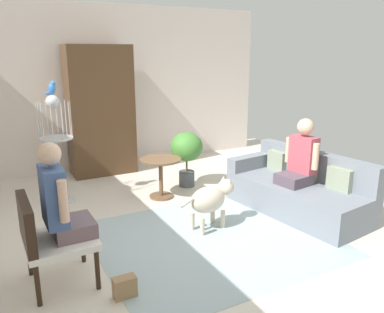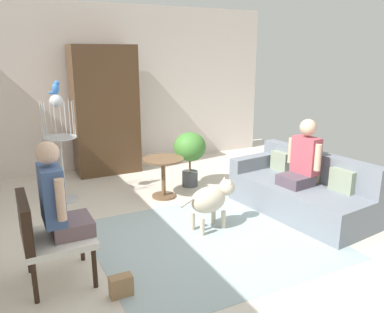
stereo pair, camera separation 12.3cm
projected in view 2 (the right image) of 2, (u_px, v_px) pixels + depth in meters
name	position (u px, v px, depth m)	size (l,w,h in m)	color
ground_plane	(192.00, 231.00, 4.65)	(7.58, 7.58, 0.00)	beige
back_wall	(113.00, 87.00, 7.05)	(6.19, 0.12, 2.89)	silver
area_rug	(212.00, 239.00, 4.44)	(2.54, 2.26, 0.01)	#9EB2B7
couch	(301.00, 191.00, 5.14)	(1.07, 1.97, 0.78)	slate
armchair	(44.00, 232.00, 3.48)	(0.61, 0.65, 0.86)	black
person_on_couch	(303.00, 159.00, 4.98)	(0.48, 0.51, 0.85)	#544653
person_on_armchair	(57.00, 199.00, 3.46)	(0.43, 0.55, 0.88)	#6C565B
round_end_table	(163.00, 171.00, 5.63)	(0.60, 0.60, 0.59)	brown
dog	(211.00, 199.00, 4.62)	(0.79, 0.39, 0.60)	beige
bird_cage_stand	(60.00, 142.00, 5.37)	(0.45, 0.45, 1.52)	silver
parrot	(56.00, 88.00, 5.18)	(0.17, 0.10, 0.18)	blue
potted_plant	(190.00, 150.00, 6.06)	(0.50, 0.50, 0.87)	#4C5156
armoire_cabinet	(105.00, 111.00, 6.67)	(1.07, 0.56, 2.19)	#4C331E
handbag	(121.00, 286.00, 3.39)	(0.20, 0.11, 0.19)	#99724C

